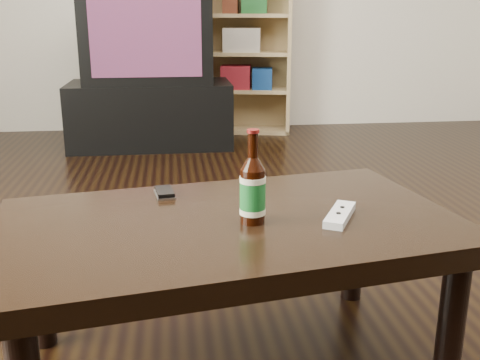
{
  "coord_description": "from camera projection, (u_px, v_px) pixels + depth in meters",
  "views": [
    {
      "loc": [
        -0.52,
        -1.52,
        0.89
      ],
      "look_at": [
        -0.37,
        -0.28,
        0.52
      ],
      "focal_mm": 42.0,
      "sensor_mm": 36.0,
      "label": 1
    }
  ],
  "objects": [
    {
      "name": "beer_bottle",
      "position": [
        253.0,
        191.0,
        1.32
      ],
      "size": [
        0.08,
        0.08,
        0.23
      ],
      "rotation": [
        0.0,
        0.0,
        -0.42
      ],
      "color": "black",
      "rests_on": "coffee_table"
    },
    {
      "name": "phone",
      "position": [
        165.0,
        193.0,
        1.54
      ],
      "size": [
        0.06,
        0.1,
        0.02
      ],
      "rotation": [
        0.0,
        0.0,
        0.14
      ],
      "color": "#A3A3A6",
      "rests_on": "coffee_table"
    },
    {
      "name": "remote",
      "position": [
        340.0,
        215.0,
        1.37
      ],
      "size": [
        0.12,
        0.17,
        0.02
      ],
      "rotation": [
        0.0,
        0.0,
        -0.49
      ],
      "color": "#BDBCBE",
      "rests_on": "coffee_table"
    },
    {
      "name": "bookshelf",
      "position": [
        247.0,
        50.0,
        4.27
      ],
      "size": [
        0.69,
        0.41,
        1.2
      ],
      "rotation": [
        0.0,
        0.0,
        -0.19
      ],
      "color": "#9C7E54",
      "rests_on": "floor"
    },
    {
      "name": "coffee_table",
      "position": [
        231.0,
        239.0,
        1.38
      ],
      "size": [
        1.19,
        0.81,
        0.41
      ],
      "rotation": [
        0.0,
        0.0,
        0.17
      ],
      "color": "black",
      "rests_on": "floor"
    },
    {
      "name": "floor",
      "position": [
        346.0,
        311.0,
        1.76
      ],
      "size": [
        5.0,
        6.0,
        0.01
      ],
      "primitive_type": "cube",
      "color": "black",
      "rests_on": "ground"
    },
    {
      "name": "tv",
      "position": [
        147.0,
        35.0,
        3.74
      ],
      "size": [
        0.84,
        0.53,
        0.63
      ],
      "rotation": [
        0.0,
        0.0,
        0.0
      ],
      "color": "black",
      "rests_on": "tv_stand"
    },
    {
      "name": "tv_stand",
      "position": [
        151.0,
        114.0,
        3.9
      ],
      "size": [
        1.1,
        0.55,
        0.44
      ],
      "primitive_type": "cube",
      "rotation": [
        0.0,
        0.0,
        0.0
      ],
      "color": "black",
      "rests_on": "floor"
    }
  ]
}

